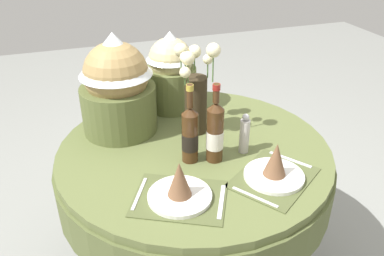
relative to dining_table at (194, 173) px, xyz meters
name	(u,v)px	position (x,y,z in m)	size (l,w,h in m)	color
dining_table	(194,173)	(0.00, 0.00, 0.00)	(1.25, 1.25, 0.75)	#5B6638
place_setting_left	(180,188)	(-0.17, -0.33, 0.19)	(0.42, 0.39, 0.16)	#4E562F
place_setting_right	(275,168)	(0.22, -0.33, 0.19)	(0.43, 0.41, 0.16)	#4E562F
flower_vase	(195,91)	(0.05, 0.14, 0.36)	(0.18, 0.23, 0.45)	#332819
wine_bottle_left	(190,134)	(-0.05, -0.10, 0.27)	(0.07, 0.07, 0.35)	#422814
wine_bottle_centre	(215,132)	(0.05, -0.12, 0.28)	(0.07, 0.07, 0.35)	#422814
pepper_mill	(244,135)	(0.19, -0.11, 0.23)	(0.04, 0.04, 0.19)	#B7B2AD
gift_tub_back_left	(117,82)	(-0.28, 0.27, 0.39)	(0.35, 0.35, 0.48)	#566033
gift_tub_back_centre	(171,68)	(0.02, 0.43, 0.36)	(0.26, 0.26, 0.41)	olive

